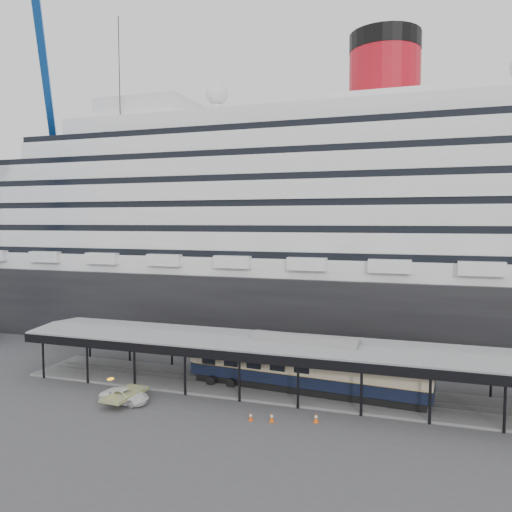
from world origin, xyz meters
name	(u,v)px	position (x,y,z in m)	size (l,w,h in m)	color
ground	(265,408)	(0.00, 0.00, 0.00)	(200.00, 200.00, 0.00)	#3D3D40
cruise_ship	(328,214)	(0.05, 32.00, 18.35)	(130.00, 30.00, 43.90)	black
platform_canopy	(280,368)	(0.00, 5.00, 2.36)	(56.00, 9.18, 5.30)	slate
port_truck	(125,396)	(-13.18, -2.88, 0.66)	(2.21, 4.78, 1.33)	white
pullman_carriage	(305,365)	(2.63, 5.00, 2.90)	(24.76, 5.23, 24.13)	black
traffic_cone_left	(251,416)	(-0.36, -3.16, 0.37)	(0.49, 0.49, 0.75)	#D2470B
traffic_cone_mid	(316,418)	(5.13, -1.80, 0.41)	(0.53, 0.53, 0.83)	#F4560D
traffic_cone_right	(272,417)	(1.45, -2.86, 0.41)	(0.56, 0.56, 0.82)	#D6510B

